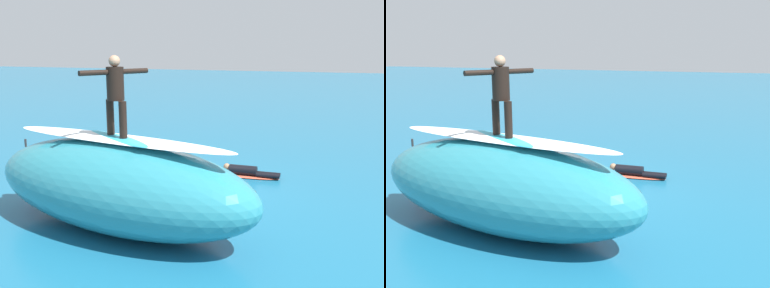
# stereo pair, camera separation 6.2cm
# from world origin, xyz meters

# --- Properties ---
(ground_plane) EXTENTS (120.00, 120.00, 0.00)m
(ground_plane) POSITION_xyz_m (0.00, 0.00, 0.00)
(ground_plane) COLOR #196084
(wave_crest) EXTENTS (6.97, 3.68, 2.00)m
(wave_crest) POSITION_xyz_m (0.38, 2.89, 1.00)
(wave_crest) COLOR teal
(wave_crest) RESTS_ON ground_plane
(wave_foam_lip) EXTENTS (5.70, 1.88, 0.08)m
(wave_foam_lip) POSITION_xyz_m (0.38, 2.89, 2.04)
(wave_foam_lip) COLOR white
(wave_foam_lip) RESTS_ON wave_crest
(surfboard_riding) EXTENTS (2.19, 1.54, 0.10)m
(surfboard_riding) POSITION_xyz_m (0.34, 2.90, 2.05)
(surfboard_riding) COLOR #33B2D1
(surfboard_riding) RESTS_ON wave_crest
(surfer_riding) EXTENTS (0.89, 1.42, 1.68)m
(surfer_riding) POSITION_xyz_m (0.34, 2.90, 3.07)
(surfer_riding) COLOR black
(surfer_riding) RESTS_ON surfboard_riding
(surfboard_paddling) EXTENTS (2.26, 0.52, 0.06)m
(surfboard_paddling) POSITION_xyz_m (-1.32, -1.92, 0.03)
(surfboard_paddling) COLOR #E0563D
(surfboard_paddling) RESTS_ON ground_plane
(surfer_paddling) EXTENTS (1.76, 0.32, 0.32)m
(surfer_paddling) POSITION_xyz_m (-1.45, -1.93, 0.20)
(surfer_paddling) COLOR black
(surfer_paddling) RESTS_ON surfboard_paddling
(buoy_marker) EXTENTS (0.66, 0.66, 1.12)m
(buoy_marker) POSITION_xyz_m (5.20, -0.01, 0.33)
(buoy_marker) COLOR red
(buoy_marker) RESTS_ON ground_plane
(foam_patch_near) EXTENTS (1.04, 0.97, 0.13)m
(foam_patch_near) POSITION_xyz_m (3.30, -1.29, 0.07)
(foam_patch_near) COLOR white
(foam_patch_near) RESTS_ON ground_plane
(foam_patch_mid) EXTENTS (0.59, 0.61, 0.16)m
(foam_patch_mid) POSITION_xyz_m (0.53, -2.98, 0.08)
(foam_patch_mid) COLOR white
(foam_patch_mid) RESTS_ON ground_plane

